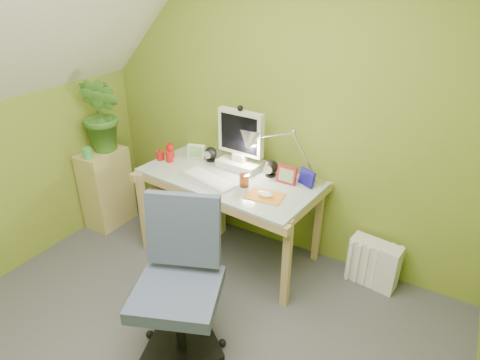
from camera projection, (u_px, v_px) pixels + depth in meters
The scene contains 19 objects.
wall_back at pixel (281, 106), 2.98m from camera, with size 3.20×0.01×2.40m, color olive.
desk at pixel (229, 216), 3.18m from camera, with size 1.35×0.67×0.72m, color tan, non-canonical shape.
monitor at pixel (241, 136), 3.04m from camera, with size 0.38×0.22×0.52m, color beige, non-canonical shape.
speaker_left at pixel (211, 154), 3.24m from camera, with size 0.10×0.10×0.12m, color black, non-canonical shape.
speaker_right at pixel (271, 168), 2.99m from camera, with size 0.11×0.11×0.13m, color black, non-canonical shape.
keyboard at pixel (209, 179), 2.94m from camera, with size 0.45×0.14×0.02m, color white.
mousepad at pixel (265, 196), 2.74m from camera, with size 0.25×0.18×0.01m, color orange.
mouse at pixel (265, 194), 2.73m from camera, with size 0.11×0.07×0.04m, color white.
amber_tumbler at pixel (244, 180), 2.86m from camera, with size 0.07×0.07×0.09m, color #954015.
candle_cluster at pixel (167, 153), 3.27m from camera, with size 0.15×0.13×0.11m, color red, non-canonical shape.
photo_frame_red at pixel (287, 175), 2.89m from camera, with size 0.15×0.02×0.13m, color #A91222.
photo_frame_blue at pixel (307, 178), 2.86m from camera, with size 0.14×0.02×0.12m, color navy.
photo_frame_green at pixel (196, 152), 3.28m from camera, with size 0.14×0.02×0.12m, color #BCC98A.
desk_lamp at pixel (296, 144), 2.82m from camera, with size 0.54×0.23×0.58m, color #B5B4B9, non-canonical shape.
side_ledge at pixel (107, 188), 3.62m from camera, with size 0.26×0.40×0.71m, color tan.
potted_plant at pixel (102, 115), 3.33m from camera, with size 0.36×0.29×0.65m, color #3F7426.
green_cup at pixel (87, 153), 3.32m from camera, with size 0.07×0.07×0.09m, color green.
task_chair at pixel (177, 291), 2.25m from camera, with size 0.54×0.54×0.97m, color #3A4560, non-canonical shape.
radiator at pixel (373, 263), 2.95m from camera, with size 0.36×0.14×0.36m, color silver.
Camera 1 is at (1.21, -1.05, 2.07)m, focal length 30.00 mm.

